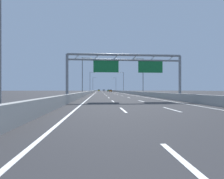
{
  "coord_description": "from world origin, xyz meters",
  "views": [
    {
      "loc": [
        -3.51,
        0.62,
        1.47
      ],
      "look_at": [
        1.48,
        65.62,
        1.48
      ],
      "focal_mm": 26.81,
      "sensor_mm": 36.0,
      "label": 1
    }
  ],
  "objects_px": {
    "streetlamp_right_far": "(123,81)",
    "streetlamp_left_distant": "(93,84)",
    "sign_gantry": "(126,65)",
    "green_car": "(109,90)",
    "streetlamp_left_mid": "(83,74)",
    "white_car": "(104,90)",
    "streetlamp_right_distant": "(116,84)",
    "streetlamp_left_far": "(91,81)",
    "yellow_car": "(99,90)",
    "orange_car": "(110,91)",
    "streetlamp_right_mid": "(142,74)"
  },
  "relations": [
    {
      "from": "streetlamp_left_far",
      "to": "streetlamp_left_distant",
      "type": "relative_size",
      "value": 1.0
    },
    {
      "from": "streetlamp_left_mid",
      "to": "green_car",
      "type": "relative_size",
      "value": 2.03
    },
    {
      "from": "orange_car",
      "to": "yellow_car",
      "type": "bearing_deg",
      "value": 104.57
    },
    {
      "from": "streetlamp_right_far",
      "to": "streetlamp_left_distant",
      "type": "xyz_separation_m",
      "value": [
        -14.93,
        34.71,
        0.0
      ]
    },
    {
      "from": "orange_car",
      "to": "sign_gantry",
      "type": "bearing_deg",
      "value": -92.43
    },
    {
      "from": "orange_car",
      "to": "streetlamp_left_distant",
      "type": "bearing_deg",
      "value": 165.08
    },
    {
      "from": "yellow_car",
      "to": "green_car",
      "type": "bearing_deg",
      "value": -52.54
    },
    {
      "from": "streetlamp_right_distant",
      "to": "yellow_car",
      "type": "bearing_deg",
      "value": 113.38
    },
    {
      "from": "streetlamp_left_mid",
      "to": "streetlamp_left_distant",
      "type": "relative_size",
      "value": 1.0
    },
    {
      "from": "streetlamp_left_distant",
      "to": "white_car",
      "type": "relative_size",
      "value": 2.19
    },
    {
      "from": "white_car",
      "to": "streetlamp_right_mid",
      "type": "bearing_deg",
      "value": -85.08
    },
    {
      "from": "streetlamp_right_mid",
      "to": "streetlamp_right_far",
      "type": "distance_m",
      "value": 34.71
    },
    {
      "from": "streetlamp_right_mid",
      "to": "streetlamp_left_distant",
      "type": "height_order",
      "value": "same"
    },
    {
      "from": "streetlamp_right_mid",
      "to": "orange_car",
      "type": "relative_size",
      "value": 2.21
    },
    {
      "from": "streetlamp_right_far",
      "to": "streetlamp_left_distant",
      "type": "distance_m",
      "value": 37.78
    },
    {
      "from": "streetlamp_right_distant",
      "to": "green_car",
      "type": "height_order",
      "value": "streetlamp_right_distant"
    },
    {
      "from": "streetlamp_right_far",
      "to": "white_car",
      "type": "relative_size",
      "value": 2.19
    },
    {
      "from": "sign_gantry",
      "to": "green_car",
      "type": "distance_m",
      "value": 105.32
    },
    {
      "from": "streetlamp_left_far",
      "to": "streetlamp_right_distant",
      "type": "relative_size",
      "value": 1.0
    },
    {
      "from": "streetlamp_left_mid",
      "to": "streetlamp_left_far",
      "type": "distance_m",
      "value": 34.71
    },
    {
      "from": "streetlamp_left_far",
      "to": "green_car",
      "type": "distance_m",
      "value": 52.43
    },
    {
      "from": "streetlamp_left_distant",
      "to": "orange_car",
      "type": "distance_m",
      "value": 12.51
    },
    {
      "from": "streetlamp_right_distant",
      "to": "white_car",
      "type": "bearing_deg",
      "value": 113.64
    },
    {
      "from": "sign_gantry",
      "to": "green_car",
      "type": "relative_size",
      "value": 3.39
    },
    {
      "from": "sign_gantry",
      "to": "streetlamp_left_far",
      "type": "distance_m",
      "value": 54.68
    },
    {
      "from": "streetlamp_left_mid",
      "to": "streetlamp_right_far",
      "type": "bearing_deg",
      "value": 66.72
    },
    {
      "from": "white_car",
      "to": "streetlamp_right_distant",
      "type": "bearing_deg",
      "value": -66.36
    },
    {
      "from": "sign_gantry",
      "to": "white_car",
      "type": "relative_size",
      "value": 3.67
    },
    {
      "from": "streetlamp_right_distant",
      "to": "yellow_car",
      "type": "height_order",
      "value": "streetlamp_right_distant"
    },
    {
      "from": "streetlamp_right_distant",
      "to": "white_car",
      "type": "relative_size",
      "value": 2.19
    },
    {
      "from": "streetlamp_left_far",
      "to": "yellow_car",
      "type": "relative_size",
      "value": 2.1
    },
    {
      "from": "streetlamp_left_mid",
      "to": "streetlamp_left_distant",
      "type": "distance_m",
      "value": 69.41
    },
    {
      "from": "streetlamp_left_far",
      "to": "streetlamp_right_mid",
      "type": "bearing_deg",
      "value": -66.72
    },
    {
      "from": "green_car",
      "to": "yellow_car",
      "type": "relative_size",
      "value": 1.04
    },
    {
      "from": "streetlamp_right_mid",
      "to": "orange_car",
      "type": "distance_m",
      "value": 66.69
    },
    {
      "from": "streetlamp_left_far",
      "to": "green_car",
      "type": "xyz_separation_m",
      "value": [
        11.11,
        51.03,
        -4.67
      ]
    },
    {
      "from": "streetlamp_right_far",
      "to": "sign_gantry",
      "type": "bearing_deg",
      "value": -97.73
    },
    {
      "from": "streetlamp_right_mid",
      "to": "green_car",
      "type": "bearing_deg",
      "value": 92.55
    },
    {
      "from": "yellow_car",
      "to": "streetlamp_left_distant",
      "type": "bearing_deg",
      "value": -98.07
    },
    {
      "from": "orange_car",
      "to": "streetlamp_left_mid",
      "type": "bearing_deg",
      "value": -99.59
    },
    {
      "from": "streetlamp_left_mid",
      "to": "yellow_car",
      "type": "bearing_deg",
      "value": 87.79
    },
    {
      "from": "streetlamp_right_mid",
      "to": "orange_car",
      "type": "xyz_separation_m",
      "value": [
        -3.71,
        66.42,
        -4.65
      ]
    },
    {
      "from": "streetlamp_left_mid",
      "to": "white_car",
      "type": "relative_size",
      "value": 2.19
    },
    {
      "from": "streetlamp_left_distant",
      "to": "white_car",
      "type": "height_order",
      "value": "streetlamp_left_distant"
    },
    {
      "from": "green_car",
      "to": "streetlamp_right_mid",
      "type": "bearing_deg",
      "value": -87.45
    },
    {
      "from": "sign_gantry",
      "to": "white_car",
      "type": "height_order",
      "value": "sign_gantry"
    },
    {
      "from": "streetlamp_right_mid",
      "to": "sign_gantry",
      "type": "bearing_deg",
      "value": -110.71
    },
    {
      "from": "green_car",
      "to": "orange_car",
      "type": "relative_size",
      "value": 1.09
    },
    {
      "from": "streetlamp_right_mid",
      "to": "white_car",
      "type": "xyz_separation_m",
      "value": [
        -7.44,
        86.41,
        -4.67
      ]
    },
    {
      "from": "yellow_car",
      "to": "streetlamp_left_far",
      "type": "bearing_deg",
      "value": -93.47
    }
  ]
}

